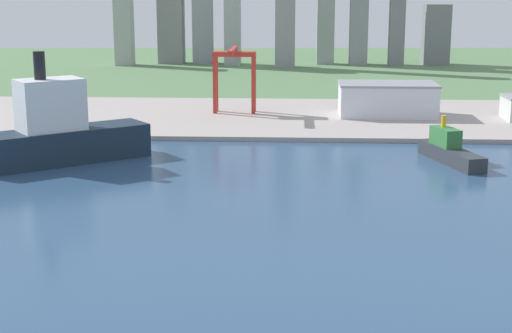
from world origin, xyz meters
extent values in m
plane|color=#567B4F|center=(0.00, 300.00, 0.00)|extent=(2400.00, 2400.00, 0.00)
cube|color=#2D4C70|center=(0.00, 240.00, 0.07)|extent=(840.00, 360.00, 0.15)
cube|color=#A79D97|center=(0.00, 490.00, 1.25)|extent=(840.00, 140.00, 2.50)
cube|color=#192838|center=(-90.54, 368.55, 7.67)|extent=(72.73, 62.54, 15.04)
cube|color=silver|center=(-94.48, 365.53, 26.45)|extent=(32.21, 30.36, 22.53)
cylinder|color=black|center=(-97.49, 363.22, 43.74)|extent=(4.95, 4.95, 12.03)
cube|color=#2D3338|center=(81.57, 376.35, 3.46)|extent=(22.73, 47.35, 6.63)
cube|color=#337238|center=(79.84, 381.84, 10.83)|extent=(12.31, 18.35, 8.10)
cylinder|color=yellow|center=(79.13, 384.07, 17.53)|extent=(2.17, 2.17, 5.30)
cube|color=#B72D23|center=(-36.07, 495.06, 19.36)|extent=(2.20, 2.20, 33.72)
cube|color=#B72D23|center=(-13.06, 495.06, 19.36)|extent=(2.20, 2.20, 33.72)
cube|color=#B72D23|center=(-36.07, 503.06, 19.36)|extent=(2.20, 2.20, 33.72)
cube|color=#B72D23|center=(-13.06, 503.06, 19.36)|extent=(2.20, 2.20, 33.72)
cube|color=#B72D23|center=(-24.56, 499.06, 37.62)|extent=(25.41, 10.00, 2.80)
cube|color=#B72D23|center=(-24.56, 488.56, 40.42)|extent=(2.60, 41.98, 2.60)
cube|color=silver|center=(65.97, 492.25, 11.51)|extent=(55.81, 32.51, 18.03)
cube|color=gray|center=(65.97, 492.25, 21.13)|extent=(56.92, 33.16, 1.20)
cube|color=#9CA09E|center=(-159.14, 809.16, 41.93)|extent=(17.00, 18.25, 83.85)
cube|color=gray|center=(-83.59, 834.53, 62.61)|extent=(20.04, 15.32, 125.21)
cube|color=#9F9FA2|center=(-52.18, 822.51, 33.82)|extent=(15.35, 23.76, 67.63)
cube|color=#969B9A|center=(40.97, 831.99, 58.15)|extent=(17.22, 16.12, 116.31)
cube|color=gray|center=(110.74, 822.38, 34.95)|extent=(14.50, 18.39, 69.89)
cube|color=slate|center=(151.16, 831.22, 29.81)|extent=(25.13, 26.15, 59.62)
camera|label=1|loc=(12.86, 33.41, 76.73)|focal=54.78mm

